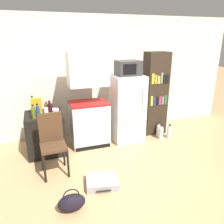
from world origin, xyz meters
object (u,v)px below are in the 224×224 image
(kitchen_hutch, at_px, (89,104))
(bottle_amber_beer, at_px, (46,107))
(bottle_green_tall, at_px, (33,105))
(handbag, at_px, (72,203))
(bowl, at_px, (55,110))
(bottle_blue_soda, at_px, (38,111))
(cereal_box, at_px, (37,106))
(refrigerator, at_px, (127,108))
(water_bottle_back, at_px, (159,130))
(bottle_wine_dark, at_px, (50,109))
(bottle_milk_white, at_px, (46,112))
(microwave, at_px, (128,68))
(water_bottle_front, at_px, (161,133))
(suitcase_large_flat, at_px, (102,182))
(bookshelf, at_px, (155,94))
(bottle_olive_oil, at_px, (33,113))
(water_bottle_middle, at_px, (169,132))
(side_table, at_px, (46,133))
(chair, at_px, (52,139))

(kitchen_hutch, distance_m, bottle_amber_beer, 0.83)
(bottle_green_tall, relative_size, handbag, 0.87)
(bowl, xyz_separation_m, handbag, (-0.01, -1.84, -0.69))
(bottle_blue_soda, xyz_separation_m, cereal_box, (-0.01, 0.17, 0.05))
(refrigerator, distance_m, bottle_amber_beer, 1.66)
(bowl, bearing_deg, refrigerator, -3.22)
(water_bottle_back, bearing_deg, bottle_blue_soda, 179.91)
(handbag, bearing_deg, water_bottle_back, 36.01)
(bottle_wine_dark, bearing_deg, bottle_milk_white, -123.74)
(microwave, bearing_deg, cereal_box, 178.56)
(kitchen_hutch, relative_size, bottle_green_tall, 6.04)
(bottle_milk_white, xyz_separation_m, handbag, (0.17, -1.55, -0.76))
(bottle_wine_dark, relative_size, water_bottle_front, 0.77)
(cereal_box, bearing_deg, bottle_wine_dark, -31.78)
(water_bottle_front, bearing_deg, bottle_blue_soda, 176.37)
(bottle_wine_dark, height_order, water_bottle_back, bottle_wine_dark)
(kitchen_hutch, xyz_separation_m, bottle_wine_dark, (-0.76, -0.12, 0.03))
(handbag, bearing_deg, suitcase_large_flat, 35.34)
(microwave, xyz_separation_m, bottle_wine_dark, (-1.59, -0.09, -0.66))
(bottle_milk_white, height_order, water_bottle_back, bottle_milk_white)
(microwave, height_order, bottle_wine_dark, microwave)
(water_bottle_back, bearing_deg, bookshelf, 90.94)
(kitchen_hutch, bearing_deg, cereal_box, 178.76)
(bottle_olive_oil, relative_size, water_bottle_middle, 0.82)
(bottle_milk_white, bearing_deg, bowl, 59.06)
(bottle_blue_soda, relative_size, bottle_milk_white, 1.11)
(water_bottle_back, bearing_deg, refrigerator, 170.30)
(side_table, bearing_deg, bottle_olive_oil, -129.80)
(bottle_blue_soda, relative_size, water_bottle_front, 0.70)
(bottle_green_tall, height_order, suitcase_large_flat, bottle_green_tall)
(bottle_wine_dark, height_order, suitcase_large_flat, bottle_wine_dark)
(bookshelf, relative_size, bottle_olive_oil, 7.06)
(bottle_amber_beer, distance_m, suitcase_large_flat, 1.88)
(bottle_wine_dark, xyz_separation_m, bottle_green_tall, (-0.30, 0.27, 0.02))
(bottle_amber_beer, height_order, water_bottle_back, bottle_amber_beer)
(bottle_amber_beer, bearing_deg, bookshelf, -1.18)
(bottle_milk_white, xyz_separation_m, water_bottle_middle, (2.59, -0.08, -0.75))
(bottle_amber_beer, distance_m, bottle_green_tall, 0.25)
(chair, height_order, suitcase_large_flat, chair)
(side_table, height_order, bottle_olive_oil, bottle_olive_oil)
(microwave, relative_size, chair, 0.47)
(chair, relative_size, water_bottle_front, 2.95)
(bottle_wine_dark, height_order, bottle_milk_white, bottle_wine_dark)
(bottle_milk_white, bearing_deg, bottle_amber_beer, 86.01)
(bowl, bearing_deg, microwave, -3.28)
(side_table, bearing_deg, cereal_box, 141.99)
(chair, xyz_separation_m, handbag, (0.13, -1.01, -0.48))
(side_table, xyz_separation_m, bowl, (0.22, 0.12, 0.42))
(bottle_blue_soda, distance_m, water_bottle_middle, 2.83)
(refrigerator, bearing_deg, bottle_green_tall, 174.75)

